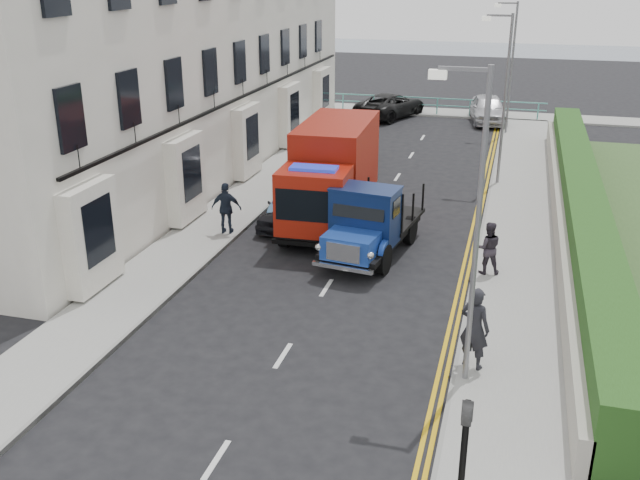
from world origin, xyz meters
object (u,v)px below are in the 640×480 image
(lamp_near, at_px, (473,214))
(lamp_far, at_px, (510,60))
(bedford_lorry, at_px, (366,227))
(red_lorry, at_px, (332,172))
(pedestrian_east_near, at_px, (475,328))
(parked_car_front, at_px, (293,206))
(lamp_mid, at_px, (503,90))

(lamp_near, distance_m, lamp_far, 26.00)
(bedford_lorry, relative_size, red_lorry, 0.77)
(lamp_near, height_order, lamp_far, same)
(red_lorry, xyz_separation_m, pedestrian_east_near, (5.70, -8.99, -0.78))
(lamp_near, bearing_deg, lamp_far, 90.00)
(bedford_lorry, xyz_separation_m, red_lorry, (-1.94, 3.15, 0.78))
(parked_car_front, xyz_separation_m, pedestrian_east_near, (7.00, -8.45, 0.44))
(lamp_near, xyz_separation_m, parked_car_front, (-6.78, 9.00, -3.33))
(lamp_far, distance_m, pedestrian_east_near, 25.61)
(lamp_far, bearing_deg, bedford_lorry, -100.21)
(lamp_near, height_order, bedford_lorry, lamp_near)
(bedford_lorry, relative_size, pedestrian_east_near, 2.67)
(lamp_far, distance_m, bedford_lorry, 20.13)
(bedford_lorry, bearing_deg, pedestrian_east_near, -49.47)
(pedestrian_east_near, bearing_deg, parked_car_front, -26.70)
(lamp_near, relative_size, pedestrian_east_near, 3.55)
(bedford_lorry, relative_size, parked_car_front, 1.34)
(lamp_mid, distance_m, bedford_lorry, 10.64)
(parked_car_front, bearing_deg, bedford_lorry, -35.32)
(lamp_far, bearing_deg, red_lorry, -108.40)
(lamp_mid, height_order, lamp_far, same)
(lamp_near, bearing_deg, parked_car_front, 126.98)
(parked_car_front, bearing_deg, lamp_near, -49.52)
(lamp_mid, bearing_deg, pedestrian_east_near, -89.17)
(lamp_near, distance_m, bedford_lorry, 7.85)
(lamp_near, height_order, pedestrian_east_near, lamp_near)
(red_lorry, xyz_separation_m, parked_car_front, (-1.30, -0.54, -1.22))
(lamp_near, height_order, parked_car_front, lamp_near)
(lamp_mid, xyz_separation_m, red_lorry, (-5.48, -6.46, -2.11))
(lamp_near, distance_m, lamp_mid, 16.00)
(red_lorry, bearing_deg, pedestrian_east_near, -59.95)
(lamp_near, bearing_deg, bedford_lorry, 118.93)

